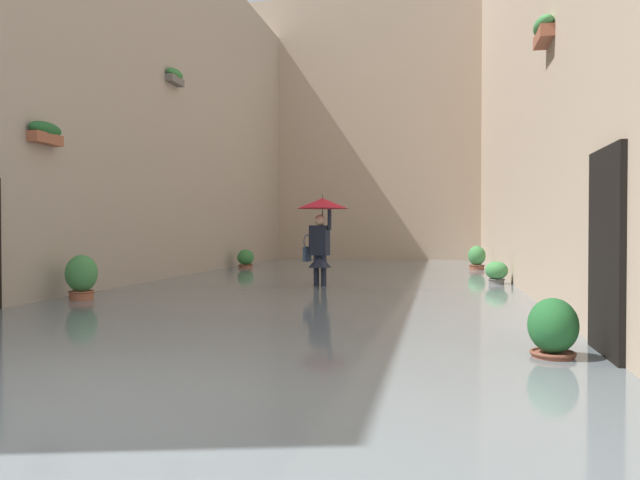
# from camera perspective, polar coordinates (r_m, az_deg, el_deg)

# --- Properties ---
(ground_plane) EXTENTS (60.00, 60.00, 0.00)m
(ground_plane) POSITION_cam_1_polar(r_m,az_deg,el_deg) (14.12, 1.13, -4.76)
(ground_plane) COLOR gray
(flood_water) EXTENTS (8.97, 26.44, 0.21)m
(flood_water) POSITION_cam_1_polar(r_m,az_deg,el_deg) (14.11, 1.13, -4.33)
(flood_water) COLOR slate
(flood_water) RESTS_ON ground_plane
(building_facade_left) EXTENTS (2.04, 24.44, 11.45)m
(building_facade_left) POSITION_cam_1_polar(r_m,az_deg,el_deg) (14.69, 21.69, 17.97)
(building_facade_left) COLOR tan
(building_facade_left) RESTS_ON ground_plane
(building_facade_right) EXTENTS (2.04, 24.44, 9.37)m
(building_facade_right) POSITION_cam_1_polar(r_m,az_deg,el_deg) (16.05, -17.11, 12.69)
(building_facade_right) COLOR #A89989
(building_facade_right) RESTS_ON ground_plane
(building_facade_far) EXTENTS (11.77, 1.80, 10.96)m
(building_facade_far) POSITION_cam_1_polar(r_m,az_deg,el_deg) (25.40, 5.67, 10.20)
(building_facade_far) COLOR tan
(building_facade_far) RESTS_ON ground_plane
(person_wading) EXTENTS (1.11, 1.11, 2.16)m
(person_wading) POSITION_cam_1_polar(r_m,az_deg,el_deg) (12.82, 0.12, 1.64)
(person_wading) COLOR #4C4233
(person_wading) RESTS_ON ground_plane
(potted_plant_far_right) EXTENTS (0.54, 0.54, 0.98)m
(potted_plant_far_right) POSITION_cam_1_polar(r_m,az_deg,el_deg) (11.09, -21.86, -3.59)
(potted_plant_far_right) COLOR #9E563D
(potted_plant_far_right) RESTS_ON ground_plane
(potted_plant_far_left) EXTENTS (0.46, 0.46, 0.77)m
(potted_plant_far_left) POSITION_cam_1_polar(r_m,az_deg,el_deg) (6.11, 21.39, -8.58)
(potted_plant_far_left) COLOR brown
(potted_plant_far_left) RESTS_ON ground_plane
(potted_plant_mid_left) EXTENTS (0.50, 0.50, 0.71)m
(potted_plant_mid_left) POSITION_cam_1_polar(r_m,az_deg,el_deg) (13.83, 16.53, -3.19)
(potted_plant_mid_left) COLOR #66605B
(potted_plant_mid_left) RESTS_ON ground_plane
(potted_plant_mid_right) EXTENTS (0.53, 0.53, 0.78)m
(potted_plant_mid_right) POSITION_cam_1_polar(r_m,az_deg,el_deg) (19.16, -7.13, -1.99)
(potted_plant_mid_right) COLOR brown
(potted_plant_mid_right) RESTS_ON ground_plane
(potted_plant_near_left) EXTENTS (0.52, 0.52, 0.93)m
(potted_plant_near_left) POSITION_cam_1_polar(r_m,az_deg,el_deg) (18.62, 14.77, -1.87)
(potted_plant_near_left) COLOR brown
(potted_plant_near_left) RESTS_ON ground_plane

